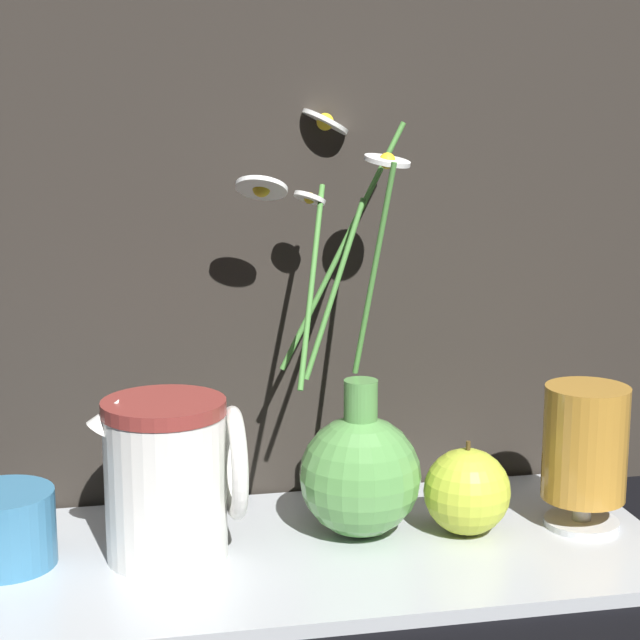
% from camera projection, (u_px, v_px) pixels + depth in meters
% --- Properties ---
extents(ground_plane, '(6.00, 6.00, 0.00)m').
position_uv_depth(ground_plane, '(300.00, 561.00, 0.94)').
color(ground_plane, black).
extents(shelf, '(0.64, 0.28, 0.01)m').
position_uv_depth(shelf, '(300.00, 555.00, 0.93)').
color(shelf, '#B2B7BC').
rests_on(shelf, ground_plane).
extents(vase_with_flowers, '(0.17, 0.19, 0.38)m').
position_uv_depth(vase_with_flowers, '(359.00, 462.00, 0.95)').
color(vase_with_flowers, '#59994C').
rests_on(vase_with_flowers, shelf).
extents(yellow_mug, '(0.10, 0.09, 0.06)m').
position_uv_depth(yellow_mug, '(2.00, 528.00, 0.89)').
color(yellow_mug, teal).
rests_on(yellow_mug, shelf).
extents(ceramic_pitcher, '(0.13, 0.11, 0.15)m').
position_uv_depth(ceramic_pitcher, '(170.00, 472.00, 0.90)').
color(ceramic_pitcher, white).
rests_on(ceramic_pitcher, shelf).
extents(tea_glass, '(0.08, 0.08, 0.13)m').
position_uv_depth(tea_glass, '(586.00, 448.00, 0.97)').
color(tea_glass, silver).
rests_on(tea_glass, shelf).
extents(orange_fruit, '(0.08, 0.08, 0.09)m').
position_uv_depth(orange_fruit, '(467.00, 491.00, 0.96)').
color(orange_fruit, '#B7C638').
rests_on(orange_fruit, shelf).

